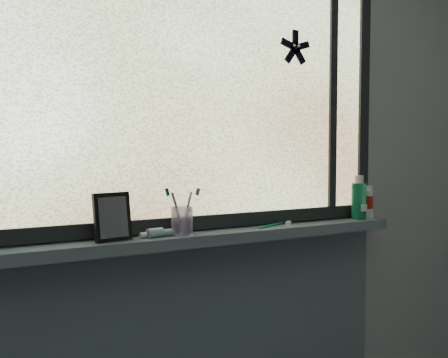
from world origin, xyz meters
name	(u,v)px	position (x,y,z in m)	size (l,w,h in m)	color
wall_back	(202,167)	(0.00, 1.30, 1.25)	(3.00, 0.01, 2.50)	#9EA3A8
windowsill	(211,237)	(0.00, 1.23, 1.00)	(1.62, 0.14, 0.04)	slate
window_pane	(204,90)	(0.00, 1.28, 1.53)	(1.50, 0.01, 1.00)	silver
frame_bottom	(205,222)	(0.00, 1.28, 1.05)	(1.60, 0.03, 0.05)	black
frame_right	(363,101)	(0.78, 1.28, 1.53)	(0.05, 0.03, 1.10)	black
frame_mullion	(332,99)	(0.60, 1.28, 1.53)	(0.04, 0.03, 1.00)	black
starfish_sticker	(295,48)	(0.40, 1.27, 1.72)	(0.15, 0.02, 0.15)	black
vanity_mirror	(112,217)	(-0.36, 1.22, 1.10)	(0.13, 0.06, 0.16)	black
toothpaste_tube	(160,232)	(-0.20, 1.22, 1.04)	(0.18, 0.04, 0.03)	silver
toothbrush_cup	(182,221)	(-0.12, 1.22, 1.07)	(0.07, 0.07, 0.10)	#A191C0
toothbrush_lying	(271,225)	(0.26, 1.23, 1.03)	(0.20, 0.02, 0.01)	#0B6B5B
mouthwash_bottle	(359,197)	(0.70, 1.22, 1.11)	(0.06, 0.06, 0.15)	#1B8D61
cream_tube	(368,201)	(0.77, 1.23, 1.09)	(0.04, 0.04, 0.10)	silver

